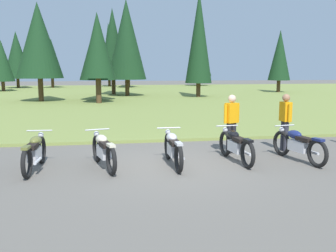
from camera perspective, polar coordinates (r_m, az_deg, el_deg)
The scene contains 10 objects.
ground_plane at distance 9.69m, azimuth 0.59°, elevation -5.79°, with size 140.00×140.00×0.00m, color #605B54.
grass_moorland at distance 34.39m, azimuth -6.82°, elevation 4.48°, with size 80.00×44.00×0.10m, color olive.
forest_treeline at distance 40.63m, azimuth -11.09°, elevation 11.06°, with size 39.01×28.92×9.01m.
motorcycle_olive at distance 9.63m, azimuth -19.15°, elevation -3.68°, with size 0.62×2.10×0.88m.
motorcycle_cream at distance 9.44m, azimuth -9.54°, elevation -3.56°, with size 0.76×2.06×0.88m.
motorcycle_silver at distance 9.54m, azimuth 0.75°, elevation -3.31°, with size 0.62×2.10×0.88m.
motorcycle_black at distance 10.08m, azimuth 9.99°, elevation -2.80°, with size 0.62×2.10×0.88m.
motorcycle_navy at distance 10.55m, azimuth 18.73°, elevation -2.62°, with size 0.70×2.08×0.88m.
rider_with_back_turned at distance 11.68m, azimuth 16.98°, elevation 1.03°, with size 0.23×0.55×1.67m.
rider_checking_bike at distance 10.99m, azimuth 9.40°, elevation 0.84°, with size 0.51×0.34×1.67m.
Camera 1 is at (-1.66, -9.24, 2.38)m, focal length 41.14 mm.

